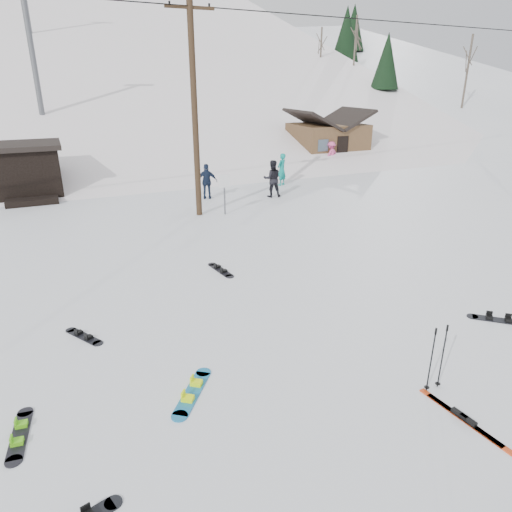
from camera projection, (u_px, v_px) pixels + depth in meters
name	position (u px, v px, depth m)	size (l,w,h in m)	color
ground	(324.00, 427.00, 8.16)	(200.00, 200.00, 0.00)	white
ski_slope	(95.00, 225.00, 59.40)	(60.00, 75.00, 45.00)	white
ridge_right	(360.00, 197.00, 69.05)	(34.00, 85.00, 36.00)	white
treeline_right	(392.00, 128.00, 57.47)	(20.00, 60.00, 10.00)	black
treeline_crest	(69.00, 113.00, 81.45)	(50.00, 6.00, 10.00)	black
utility_pole	(194.00, 107.00, 19.14)	(2.00, 0.26, 9.00)	#3A2819
trail_sign	(225.00, 187.00, 20.43)	(0.50, 0.09, 1.85)	#595B60
lift_hut	(29.00, 170.00, 23.63)	(3.40, 4.10, 2.75)	black
lift_tower_near	(31.00, 44.00, 29.36)	(2.20, 0.36, 8.00)	#595B60
cabin	(327.00, 141.00, 33.70)	(5.39, 4.40, 3.77)	brown
hero_snowboard	(192.00, 392.00, 9.01)	(1.13, 1.42, 0.12)	#1B7AB5
hero_skis	(464.00, 419.00, 8.32)	(0.31, 1.96, 0.10)	#A93311
ski_poles	(437.00, 358.00, 8.91)	(0.39, 0.10, 1.42)	black
board_scatter_b	(84.00, 336.00, 10.98)	(0.79, 1.15, 0.09)	black
board_scatter_c	(20.00, 434.00, 7.95)	(0.42, 1.49, 0.10)	black
board_scatter_d	(499.00, 320.00, 11.73)	(1.20, 1.11, 0.11)	black
board_scatter_f	(221.00, 270.00, 14.77)	(0.46, 1.44, 0.10)	black
skier_teal	(282.00, 169.00, 26.27)	(0.67, 0.44, 1.83)	#0D887D
skier_dark	(272.00, 179.00, 23.66)	(0.93, 0.72, 1.91)	black
skier_pink	(331.00, 154.00, 31.72)	(1.13, 0.65, 1.75)	#DE4E8D
skier_navy	(207.00, 182.00, 23.27)	(1.05, 0.44, 1.79)	#162138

